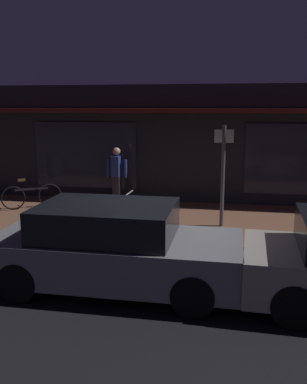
{
  "coord_description": "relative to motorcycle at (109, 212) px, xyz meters",
  "views": [
    {
      "loc": [
        1.25,
        -7.59,
        3.01
      ],
      "look_at": [
        -0.6,
        2.4,
        0.95
      ],
      "focal_mm": 40.27,
      "sensor_mm": 36.0,
      "label": 1
    }
  ],
  "objects": [
    {
      "name": "ground_plane",
      "position": [
        1.46,
        -1.5,
        -0.65
      ],
      "size": [
        60.0,
        60.0,
        0.0
      ],
      "primitive_type": "plane",
      "color": "black"
    },
    {
      "name": "sidewalk_slab",
      "position": [
        1.46,
        1.5,
        -0.57
      ],
      "size": [
        18.0,
        4.0,
        0.15
      ],
      "primitive_type": "cube",
      "color": "brown",
      "rests_on": "ground_plane"
    },
    {
      "name": "storefront_building",
      "position": [
        1.46,
        4.89,
        1.16
      ],
      "size": [
        18.0,
        3.3,
        3.6
      ],
      "color": "black",
      "rests_on": "ground_plane"
    },
    {
      "name": "motorcycle",
      "position": [
        0.0,
        0.0,
        0.0
      ],
      "size": [
        1.7,
        0.55,
        0.97
      ],
      "color": "black",
      "rests_on": "sidewalk_slab"
    },
    {
      "name": "bicycle_parked",
      "position": [
        -2.81,
        1.91,
        -0.14
      ],
      "size": [
        1.41,
        0.94,
        0.91
      ],
      "color": "black",
      "rests_on": "sidewalk_slab"
    },
    {
      "name": "person_photographer",
      "position": [
        -0.56,
        2.77,
        0.38
      ],
      "size": [
        0.61,
        0.39,
        1.67
      ],
      "color": "#28232D",
      "rests_on": "sidewalk_slab"
    },
    {
      "name": "sign_post",
      "position": [
        2.49,
        1.03,
        0.86
      ],
      "size": [
        0.44,
        0.09,
        2.4
      ],
      "color": "#47474C",
      "rests_on": "sidewalk_slab"
    },
    {
      "name": "parked_car_near",
      "position": [
        0.82,
        -2.54,
        0.06
      ],
      "size": [
        4.1,
        1.79,
        1.42
      ],
      "color": "black",
      "rests_on": "ground_plane"
    }
  ]
}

